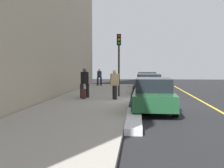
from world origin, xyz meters
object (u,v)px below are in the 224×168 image
Objects in this scene: parked_car_silver at (149,85)px; parked_car_green at (153,94)px; parked_car_navy at (147,80)px; pedestrian_black_coat at (85,82)px; pedestrian_tan_coat at (115,84)px; traffic_light_pole at (119,54)px; pedestrian_navy_coat at (99,77)px; rolling_suitcase at (84,94)px.

parked_car_green is (6.55, -0.04, 0.00)m from parked_car_silver.
parked_car_navy is 2.54× the size of pedestrian_black_coat.
parked_car_silver is 0.91× the size of parked_car_green.
parked_car_green is 3.61m from pedestrian_tan_coat.
pedestrian_black_coat is 1.06× the size of pedestrian_tan_coat.
traffic_light_pole reaches higher than parked_car_silver.
traffic_light_pole is at bearing 175.56° from pedestrian_tan_coat.
parked_car_navy is 2.83× the size of pedestrian_navy_coat.
pedestrian_tan_coat is (-2.95, -2.06, 0.30)m from parked_car_green.
parked_car_green is at bearing 22.72° from traffic_light_pole.
traffic_light_pole is (-1.07, 2.01, 1.72)m from pedestrian_black_coat.
parked_car_navy and parked_car_green have the same top height.
pedestrian_navy_coat is 10.84m from rolling_suitcase.
pedestrian_navy_coat reaches higher than parked_car_silver.
parked_car_silver is at bearing 179.67° from parked_car_green.
parked_car_silver is 3.46m from traffic_light_pole.
pedestrian_black_coat reaches higher than pedestrian_navy_coat.
traffic_light_pole is (-1.66, 0.13, 1.78)m from pedestrian_tan_coat.
parked_car_navy is 1.10× the size of parked_car_silver.
parked_car_silver and parked_car_green have the same top height.
traffic_light_pole reaches higher than pedestrian_tan_coat.
rolling_suitcase is at bearing 5.11° from pedestrian_black_coat.
parked_car_green is at bearing 34.90° from pedestrian_tan_coat.
pedestrian_black_coat reaches higher than pedestrian_tan_coat.
rolling_suitcase is (9.41, -4.00, -0.32)m from parked_car_navy.
pedestrian_navy_coat is 0.41× the size of traffic_light_pole.
rolling_suitcase is at bearing -91.70° from pedestrian_tan_coat.
pedestrian_tan_coat reaches higher than pedestrian_navy_coat.
parked_car_silver reaches higher than rolling_suitcase.
parked_car_navy is 4.96× the size of rolling_suitcase.
pedestrian_tan_coat reaches higher than parked_car_green.
pedestrian_tan_coat reaches higher than rolling_suitcase.
pedestrian_black_coat is at bearing -131.94° from parked_car_green.
pedestrian_black_coat is 1.95× the size of rolling_suitcase.
parked_car_silver is 2.46× the size of pedestrian_tan_coat.
pedestrian_black_coat is 2.85m from traffic_light_pole.
parked_car_navy is at bearing 73.10° from pedestrian_navy_coat.
rolling_suitcase is (10.80, 0.59, -0.58)m from pedestrian_navy_coat.
pedestrian_navy_coat is at bearing -167.40° from pedestrian_tan_coat.
parked_car_silver is 5.30m from rolling_suitcase.
traffic_light_pole is (7.81, -2.04, 2.08)m from parked_car_navy.
parked_car_silver is at bearing 132.13° from rolling_suitcase.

